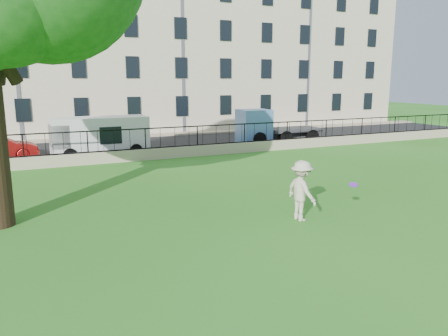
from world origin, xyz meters
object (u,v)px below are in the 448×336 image
man (302,191)px  white_van (100,136)px  frisbee (353,185)px  blue_truck (277,126)px

man → white_van: 15.02m
frisbee → white_van: 16.11m
man → frisbee: man is taller
man → frisbee: 1.56m
man → blue_truck: bearing=-33.5°
frisbee → white_van: white_van is taller
frisbee → blue_truck: size_ratio=0.05×
white_van → blue_truck: 11.96m
man → white_van: white_van is taller
man → frisbee: size_ratio=6.93×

